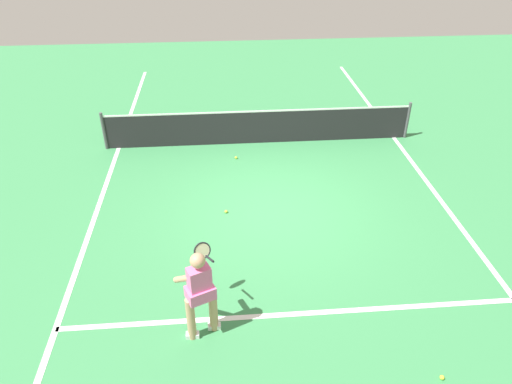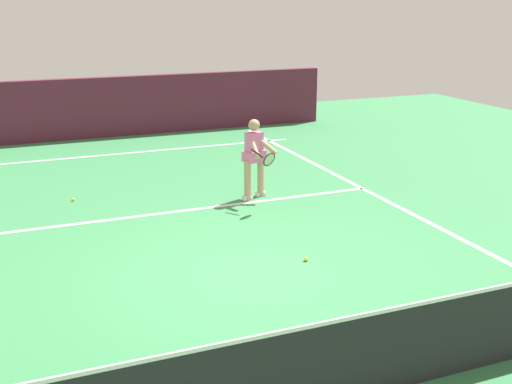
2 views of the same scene
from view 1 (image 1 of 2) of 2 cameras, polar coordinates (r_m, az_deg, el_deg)
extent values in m
plane|color=#38844C|center=(10.12, 1.97, -2.07)|extent=(26.91, 26.91, 0.00)
cube|color=white|center=(7.88, 4.50, -14.38)|extent=(7.42, 0.10, 0.01)
cube|color=white|center=(10.41, -18.79, -2.92)|extent=(0.10, 18.70, 0.01)
cube|color=white|center=(11.13, 21.31, -1.01)|extent=(0.10, 18.70, 0.01)
cylinder|color=#4C4C51|center=(12.92, -17.76, 6.97)|extent=(0.08, 0.08, 1.00)
cylinder|color=#4C4C51|center=(13.56, 17.70, 8.19)|extent=(0.08, 0.08, 1.00)
cube|color=#232326|center=(12.65, 0.38, 7.72)|extent=(7.94, 0.02, 0.88)
cube|color=white|center=(12.46, 0.39, 9.65)|extent=(7.94, 0.02, 0.04)
cylinder|color=tan|center=(7.32, -7.80, -14.83)|extent=(0.13, 0.13, 0.78)
cylinder|color=tan|center=(7.41, -5.14, -13.94)|extent=(0.13, 0.13, 0.78)
cube|color=white|center=(7.58, -7.60, -16.63)|extent=(0.20, 0.10, 0.08)
cube|color=white|center=(7.66, -5.01, -15.74)|extent=(0.20, 0.10, 0.08)
cube|color=pink|center=(6.90, -6.79, -10.69)|extent=(0.37, 0.31, 0.52)
cube|color=pink|center=(7.04, -6.69, -11.88)|extent=(0.48, 0.42, 0.20)
sphere|color=tan|center=(6.64, -7.01, -8.17)|extent=(0.22, 0.22, 0.22)
cylinder|color=tan|center=(6.96, -8.44, -10.18)|extent=(0.42, 0.38, 0.37)
cylinder|color=tan|center=(7.03, -6.13, -9.45)|extent=(0.10, 0.48, 0.37)
cylinder|color=black|center=(7.30, -5.57, -7.97)|extent=(0.15, 0.28, 0.14)
torus|color=black|center=(7.56, -6.46, -7.00)|extent=(0.31, 0.22, 0.28)
cylinder|color=beige|center=(7.56, -6.46, -7.00)|extent=(0.26, 0.18, 0.23)
sphere|color=#D1E533|center=(12.03, -2.41, 4.14)|extent=(0.07, 0.07, 0.07)
sphere|color=#D1E533|center=(7.52, 21.40, -19.99)|extent=(0.07, 0.07, 0.07)
sphere|color=#D1E533|center=(10.01, -3.61, -2.35)|extent=(0.07, 0.07, 0.07)
camera|label=2|loc=(16.60, 10.08, 25.13)|focal=44.50mm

